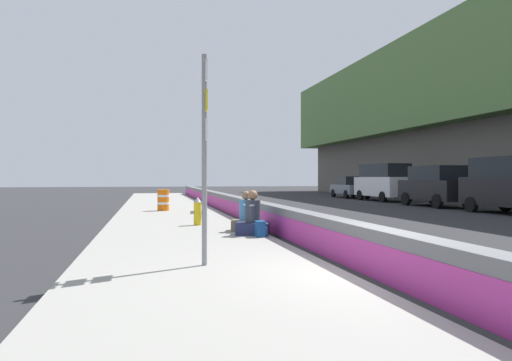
% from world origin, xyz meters
% --- Properties ---
extents(ground_plane, '(160.00, 160.00, 0.00)m').
position_xyz_m(ground_plane, '(0.00, 0.00, 0.00)').
color(ground_plane, '#2B2B2D').
rests_on(ground_plane, ground).
extents(sidewalk_strip, '(80.00, 4.40, 0.14)m').
position_xyz_m(sidewalk_strip, '(0.00, 2.65, 0.07)').
color(sidewalk_strip, gray).
rests_on(sidewalk_strip, ground_plane).
extents(jersey_barrier, '(76.00, 0.45, 0.85)m').
position_xyz_m(jersey_barrier, '(0.00, 0.00, 0.42)').
color(jersey_barrier, slate).
rests_on(jersey_barrier, ground_plane).
extents(route_sign_post, '(0.44, 0.09, 3.60)m').
position_xyz_m(route_sign_post, '(1.31, 2.60, 2.23)').
color(route_sign_post, gray).
rests_on(route_sign_post, sidewalk_strip).
extents(fire_hydrant, '(0.26, 0.46, 0.88)m').
position_xyz_m(fire_hydrant, '(8.34, 2.03, 0.59)').
color(fire_hydrant, gold).
rests_on(fire_hydrant, sidewalk_strip).
extents(seated_person_foreground, '(0.93, 1.01, 1.17)m').
position_xyz_m(seated_person_foreground, '(5.49, 0.87, 0.51)').
color(seated_person_foreground, '#23284C').
rests_on(seated_person_foreground, sidewalk_strip).
extents(seated_person_middle, '(0.86, 0.95, 1.12)m').
position_xyz_m(seated_person_middle, '(6.41, 0.86, 0.49)').
color(seated_person_middle, '#706651').
rests_on(seated_person_middle, sidewalk_strip).
extents(backpack, '(0.32, 0.28, 0.40)m').
position_xyz_m(backpack, '(4.97, 0.78, 0.33)').
color(backpack, navy).
rests_on(backpack, sidewalk_strip).
extents(construction_barrel, '(0.54, 0.54, 0.95)m').
position_xyz_m(construction_barrel, '(15.35, 2.88, 0.62)').
color(construction_barrel, orange).
rests_on(construction_barrel, sidewalk_strip).
extents(parked_car_fourth, '(4.84, 2.14, 2.28)m').
position_xyz_m(parked_car_fourth, '(17.37, -12.15, 1.18)').
color(parked_car_fourth, black).
rests_on(parked_car_fourth, ground_plane).
extents(parked_car_midline, '(5.16, 2.24, 2.56)m').
position_xyz_m(parked_car_midline, '(23.88, -12.32, 1.35)').
color(parked_car_midline, silver).
rests_on(parked_car_midline, ground_plane).
extents(parked_car_far, '(4.55, 2.05, 1.71)m').
position_xyz_m(parked_car_far, '(29.41, -12.24, 0.86)').
color(parked_car_far, slate).
rests_on(parked_car_far, ground_plane).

